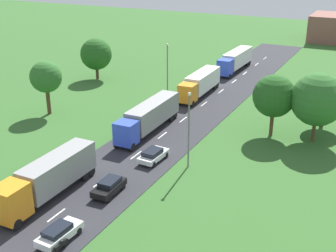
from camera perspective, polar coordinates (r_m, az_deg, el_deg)
The scene contains 17 objects.
road at distance 51.65m, azimuth -4.05°, elevation -3.73°, with size 10.00×140.00×0.06m, color #2B2B30.
lane_marking_centre at distance 48.59m, azimuth -6.50°, elevation -5.51°, with size 0.16×119.96×0.01m.
truck_lead at distance 43.73m, azimuth -15.14°, elevation -6.36°, with size 2.58×12.16×3.69m.
truck_second at distance 57.38m, azimuth -2.45°, elevation 1.30°, with size 2.75×13.46×3.64m.
truck_third at distance 71.89m, azimuth 4.16°, elevation 5.52°, with size 2.75×12.38×3.60m.
truck_fourth at distance 87.95m, azimuth 8.66°, elevation 8.41°, with size 2.64×13.41×3.69m.
car_lead at distance 38.10m, azimuth -13.82°, elevation -13.21°, with size 1.90×4.16×1.40m.
car_second at distance 43.84m, azimuth -7.57°, elevation -7.69°, with size 1.95×4.02×1.43m.
car_third at distance 49.79m, azimuth -1.92°, elevation -3.73°, with size 2.06×4.18×1.38m.
motorcycle_courier at distance 37.16m, azimuth -13.60°, elevation -14.70°, with size 0.28×1.94×0.91m.
lamppost_second at distance 47.04m, azimuth 2.69°, elevation -0.06°, with size 0.36×0.36×8.54m.
lamppost_third at distance 69.77m, azimuth -0.08°, elevation 7.41°, with size 0.36×0.36×8.76m.
tree_maple at distance 81.65m, azimuth -9.22°, elevation 9.09°, with size 5.63×5.63×7.45m.
tree_pine at distance 64.98m, azimuth -15.42°, elevation 6.07°, with size 4.49×4.49×7.76m.
tree_elm at distance 56.14m, azimuth 18.67°, elevation 3.23°, with size 6.45×6.45×8.69m.
tree_ash at distance 56.70m, azimuth 13.47°, elevation 3.76°, with size 5.34×5.34×7.94m.
tree_lime at distance 61.66m, azimuth 19.59°, elevation 3.99°, with size 4.68×4.68×7.06m.
Camera 1 is at (24.33, -15.23, 22.32)m, focal length 47.46 mm.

